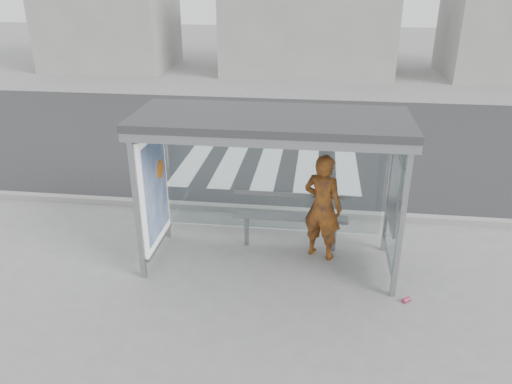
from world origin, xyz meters
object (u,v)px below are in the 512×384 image
Objects in this scene: bus_shelter at (248,153)px; soda_can at (406,300)px; bench at (290,217)px; person at (323,207)px.

bus_shelter is 3.35m from soda_can.
bus_shelter is 1.62m from bench.
soda_can is (1.33, -1.22, -0.91)m from person.
bench is at bearing 2.70° from person.
bench is at bearing 37.19° from bus_shelter.
bench is at bearing 142.84° from soda_can.
person is at bearing -20.66° from bench.
bench is (0.69, 0.52, -1.37)m from bus_shelter.
person reaches higher than soda_can.
bus_shelter is 2.24× the size of person.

